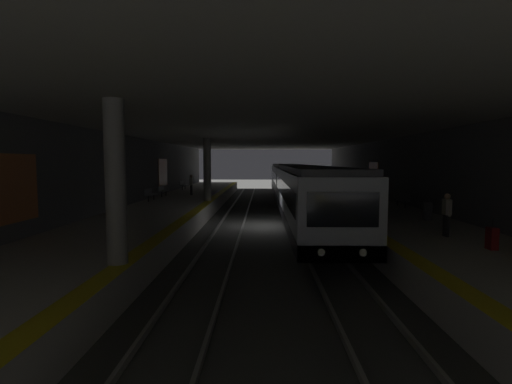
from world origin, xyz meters
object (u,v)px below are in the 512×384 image
Objects in this scene: bench_left_mid at (372,190)px; bench_right_far at (183,184)px; pillar_far at (207,170)px; person_walking_mid at (191,184)px; pillar_near at (116,183)px; bench_left_near at (403,199)px; bench_right_mid at (163,190)px; suitcase_rolling at (492,238)px; trash_bin at (428,211)px; metro_train at (295,186)px; backpack_on_floor at (382,206)px; bench_right_near at (150,194)px; person_waiting_near at (447,213)px.

bench_right_far is (8.00, 17.07, 0.00)m from bench_left_mid.
person_walking_mid is (4.70, 2.07, -1.33)m from pillar_far.
person_walking_mid is at bearing 5.39° from pillar_near.
pillar_far reaches higher than bench_left_near.
bench_right_mid is 24.41m from suitcase_rolling.
pillar_near is 11.83m from suitcase_rolling.
bench_left_near is at bearing -6.69° from suitcase_rolling.
trash_bin is (8.27, -12.15, -1.85)m from pillar_near.
backpack_on_floor is (-7.23, -4.54, -0.77)m from metro_train.
metro_train is at bearing -77.96° from bench_right_near.
person_waiting_near is at bearing 169.22° from bench_left_near.
trash_bin is (-20.22, -16.33, -0.10)m from bench_right_far.
person_walking_mid is at bearing 23.79° from pillar_far.
person_walking_mid is at bearing -58.14° from bench_right_mid.
bench_right_far is at bearing 64.89° from bench_left_mid.
bench_right_mid is 22.49m from person_waiting_near.
person_waiting_near is at bearing 165.40° from trash_bin.
suitcase_rolling is at bearing -80.46° from pillar_near.
trash_bin is (6.34, -0.64, 0.06)m from suitcase_rolling.
pillar_far is 12.12m from bench_right_far.
person_waiting_near is 8.04m from backpack_on_floor.
trash_bin is (-8.98, -12.15, -1.85)m from pillar_far.
person_walking_mid is at bearing 84.45° from bench_left_mid.
bench_left_mid is at bearing -6.34° from person_waiting_near.
bench_right_mid is at bearing 180.00° from bench_right_far.
bench_right_mid is 2.00× the size of trash_bin.
bench_right_far is 22.39m from backpack_on_floor.
bench_left_near is at bearing -118.98° from person_walking_mid.
pillar_near reaches higher than bench_left_near.
metro_train is 9.00m from person_walking_mid.
bench_right_far is at bearing 32.03° from person_waiting_near.
bench_left_mid is 15.03m from person_walking_mid.
metro_train is 21.13× the size of bench_left_near.
bench_right_far is (9.14, 10.73, -0.45)m from metro_train.
pillar_near is at bearing 124.24° from trash_bin.
metro_train is 89.80× the size of backpack_on_floor.
bench_right_mid is at bearing 89.53° from bench_left_mid.
bench_right_far is 6.89m from person_walking_mid.
bench_right_near is at bearing 78.74° from bench_left_near.
bench_right_near is 1.00× the size of bench_right_far.
metro_train reaches higher than person_waiting_near.
pillar_near is 0.13× the size of metro_train.
pillar_near is 11.38× the size of backpack_on_floor.
metro_train is at bearing -96.81° from bench_right_mid.
bench_left_mid is at bearing -79.78° from metro_train.
backpack_on_floor is at bearing 130.65° from bench_left_near.
pillar_near reaches higher than suitcase_rolling.
person_walking_mid is at bearing 61.02° from bench_left_near.
bench_right_mid is (3.38, 4.18, -1.75)m from pillar_far.
bench_left_near is at bearing -49.35° from backpack_on_floor.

